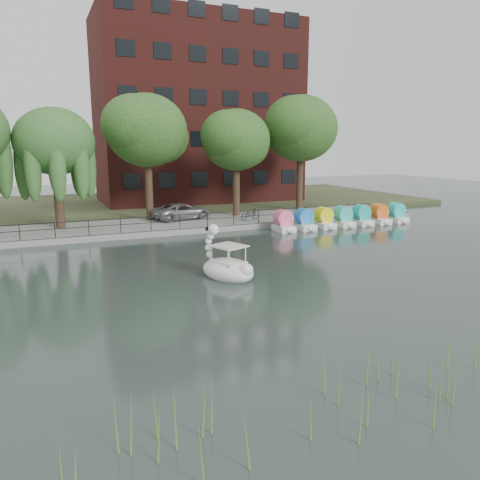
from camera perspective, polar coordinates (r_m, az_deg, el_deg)
ground_plane at (r=20.43m, az=3.18°, el=-5.76°), size 120.00×120.00×0.00m
promenade at (r=35.06m, az=-8.56°, el=1.78°), size 40.00×6.00×0.40m
kerb at (r=32.26m, az=-7.21°, el=0.97°), size 40.00×0.25×0.40m
land_strip at (r=48.59m, az=-12.84°, el=4.30°), size 60.00×22.00×0.36m
railing at (r=32.29m, az=-7.35°, el=2.68°), size 32.00×0.05×1.00m
apartment_building at (r=50.06m, az=-5.14°, el=15.28°), size 20.00×10.07×18.00m
willow_mid at (r=34.46m, az=-21.69°, el=11.05°), size 5.32×5.32×8.15m
broadleaf_center at (r=36.29m, az=-11.30°, el=12.90°), size 6.00×6.00×9.25m
broadleaf_right at (r=37.92m, az=-0.47°, el=12.03°), size 5.40×5.40×8.32m
broadleaf_far at (r=41.77m, az=7.44°, el=13.28°), size 6.30×6.30×9.71m
minivan at (r=36.31m, az=-7.09°, el=3.63°), size 3.49×5.60×1.45m
bicycle at (r=35.80m, az=1.22°, el=3.25°), size 1.06×1.82×1.00m
swan_boat at (r=21.77m, az=-1.60°, el=-3.21°), size 2.74×3.31×2.41m
pedal_boat_row at (r=36.16m, az=12.46°, el=2.59°), size 11.35×1.70×1.40m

